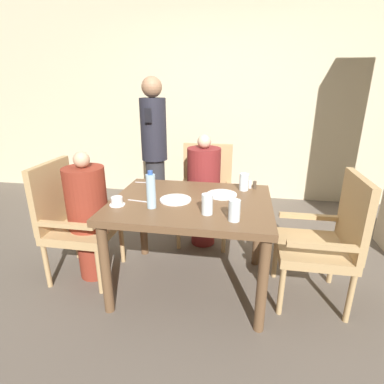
{
  "coord_description": "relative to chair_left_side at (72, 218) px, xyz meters",
  "views": [
    {
      "loc": [
        0.36,
        -2.04,
        1.54
      ],
      "look_at": [
        0.0,
        0.05,
        0.79
      ],
      "focal_mm": 28.0,
      "sensor_mm": 36.0,
      "label": 1
    }
  ],
  "objects": [
    {
      "name": "teacup_with_saucer",
      "position": [
        0.49,
        -0.18,
        0.25
      ],
      "size": [
        0.11,
        0.11,
        0.06
      ],
      "color": "white",
      "rests_on": "dining_table"
    },
    {
      "name": "water_bottle",
      "position": [
        0.75,
        -0.18,
        0.34
      ],
      "size": [
        0.06,
        0.06,
        0.27
      ],
      "color": "#A3C6DB",
      "rests_on": "dining_table"
    },
    {
      "name": "plate_main_right",
      "position": [
        1.21,
        0.15,
        0.22
      ],
      "size": [
        0.23,
        0.23,
        0.01
      ],
      "color": "white",
      "rests_on": "dining_table"
    },
    {
      "name": "diner_in_far_chair",
      "position": [
        0.99,
        0.72,
        0.05
      ],
      "size": [
        0.32,
        0.32,
        1.12
      ],
      "color": "maroon",
      "rests_on": "ground_plane"
    },
    {
      "name": "ground_plane",
      "position": [
        0.99,
        0.0,
        -0.52
      ],
      "size": [
        16.0,
        16.0,
        0.0
      ],
      "primitive_type": "plane",
      "color": "#60564C"
    },
    {
      "name": "pepper_shaker",
      "position": [
        1.46,
        0.36,
        0.25
      ],
      "size": [
        0.03,
        0.03,
        0.06
      ],
      "color": "#4C3D2D",
      "rests_on": "dining_table"
    },
    {
      "name": "diner_in_left_chair",
      "position": [
        0.15,
        0.0,
        0.03
      ],
      "size": [
        0.32,
        0.32,
        1.08
      ],
      "color": "maroon",
      "rests_on": "ground_plane"
    },
    {
      "name": "chair_left_side",
      "position": [
        0.0,
        0.0,
        0.0
      ],
      "size": [
        0.51,
        0.51,
        0.98
      ],
      "color": "tan",
      "rests_on": "ground_plane"
    },
    {
      "name": "chair_right_side",
      "position": [
        1.98,
        0.0,
        0.0
      ],
      "size": [
        0.51,
        0.51,
        0.98
      ],
      "color": "tan",
      "rests_on": "ground_plane"
    },
    {
      "name": "dining_table",
      "position": [
        0.99,
        0.0,
        0.12
      ],
      "size": [
        1.18,
        0.92,
        0.74
      ],
      "color": "brown",
      "rests_on": "ground_plane"
    },
    {
      "name": "knife_beside_plate",
      "position": [
        0.63,
        -0.09,
        0.22
      ],
      "size": [
        0.18,
        0.04,
        0.0
      ],
      "color": "silver",
      "rests_on": "dining_table"
    },
    {
      "name": "glass_tall_near",
      "position": [
        1.32,
        -0.3,
        0.29
      ],
      "size": [
        0.08,
        0.08,
        0.14
      ],
      "color": "silver",
      "rests_on": "dining_table"
    },
    {
      "name": "salt_shaker",
      "position": [
        1.42,
        0.36,
        0.25
      ],
      "size": [
        0.03,
        0.03,
        0.07
      ],
      "color": "white",
      "rests_on": "dining_table"
    },
    {
      "name": "wall_back",
      "position": [
        0.99,
        2.21,
        0.88
      ],
      "size": [
        8.0,
        0.06,
        2.8
      ],
      "color": "beige",
      "rests_on": "ground_plane"
    },
    {
      "name": "fork_beside_plate",
      "position": [
        0.53,
        0.35,
        0.22
      ],
      "size": [
        0.17,
        0.02,
        0.0
      ],
      "color": "silver",
      "rests_on": "dining_table"
    },
    {
      "name": "chair_far_side",
      "position": [
        0.99,
        0.86,
        0.0
      ],
      "size": [
        0.51,
        0.51,
        0.98
      ],
      "color": "tan",
      "rests_on": "ground_plane"
    },
    {
      "name": "glass_tall_far",
      "position": [
        1.14,
        -0.23,
        0.29
      ],
      "size": [
        0.08,
        0.08,
        0.14
      ],
      "color": "silver",
      "rests_on": "dining_table"
    },
    {
      "name": "standing_host",
      "position": [
        0.39,
        1.11,
        0.36
      ],
      "size": [
        0.28,
        0.31,
        1.64
      ],
      "color": "#2D2D33",
      "rests_on": "ground_plane"
    },
    {
      "name": "plate_main_left",
      "position": [
        0.88,
        -0.02,
        0.22
      ],
      "size": [
        0.23,
        0.23,
        0.01
      ],
      "color": "white",
      "rests_on": "dining_table"
    },
    {
      "name": "glass_tall_mid",
      "position": [
        1.38,
        0.3,
        0.29
      ],
      "size": [
        0.08,
        0.08,
        0.14
      ],
      "color": "silver",
      "rests_on": "dining_table"
    }
  ]
}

